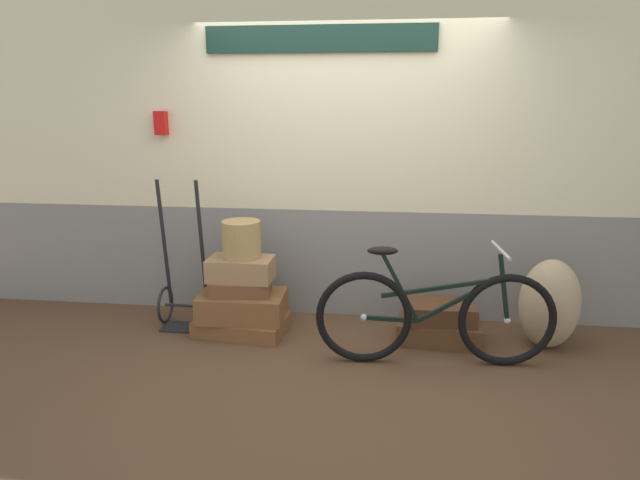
% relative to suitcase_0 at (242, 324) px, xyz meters
% --- Properties ---
extents(ground, '(9.65, 5.20, 0.06)m').
position_rel_suitcase_0_xyz_m(ground, '(0.81, -0.27, -0.09)').
color(ground, '#513823').
extents(station_building, '(7.65, 0.74, 2.94)m').
position_rel_suitcase_0_xyz_m(station_building, '(0.82, 0.58, 1.41)').
color(station_building, gray).
rests_on(station_building, ground).
extents(suitcase_0, '(0.78, 0.55, 0.13)m').
position_rel_suitcase_0_xyz_m(suitcase_0, '(0.00, 0.00, 0.00)').
color(suitcase_0, brown).
rests_on(suitcase_0, ground).
extents(suitcase_1, '(0.70, 0.45, 0.21)m').
position_rel_suitcase_0_xyz_m(suitcase_1, '(0.01, -0.01, 0.17)').
color(suitcase_1, brown).
rests_on(suitcase_1, suitcase_0).
extents(suitcase_2, '(0.51, 0.37, 0.12)m').
position_rel_suitcase_0_xyz_m(suitcase_2, '(0.01, -0.01, 0.34)').
color(suitcase_2, brown).
rests_on(suitcase_2, suitcase_1).
extents(suitcase_3, '(0.52, 0.32, 0.19)m').
position_rel_suitcase_0_xyz_m(suitcase_3, '(0.01, 0.00, 0.49)').
color(suitcase_3, '#9E754C').
rests_on(suitcase_3, suitcase_2).
extents(suitcase_4, '(0.68, 0.45, 0.18)m').
position_rel_suitcase_0_xyz_m(suitcase_4, '(1.61, 0.01, 0.02)').
color(suitcase_4, brown).
rests_on(suitcase_4, ground).
extents(suitcase_5, '(0.55, 0.36, 0.15)m').
position_rel_suitcase_0_xyz_m(suitcase_5, '(1.61, -0.00, 0.19)').
color(suitcase_5, '#4C2D19').
rests_on(suitcase_5, suitcase_4).
extents(wicker_basket, '(0.31, 0.31, 0.30)m').
position_rel_suitcase_0_xyz_m(wicker_basket, '(0.02, 0.02, 0.73)').
color(wicker_basket, '#A8844C').
rests_on(wicker_basket, suitcase_3).
extents(luggage_trolley, '(0.41, 0.38, 1.26)m').
position_rel_suitcase_0_xyz_m(luggage_trolley, '(-0.52, 0.10, 0.21)').
color(luggage_trolley, black).
rests_on(luggage_trolley, ground).
extents(burlap_sack, '(0.46, 0.39, 0.71)m').
position_rel_suitcase_0_xyz_m(burlap_sack, '(2.44, 0.01, 0.29)').
color(burlap_sack, tan).
rests_on(burlap_sack, ground).
extents(bicycle, '(1.73, 0.46, 0.89)m').
position_rel_suitcase_0_xyz_m(bicycle, '(1.54, -0.39, 0.30)').
color(bicycle, black).
rests_on(bicycle, ground).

